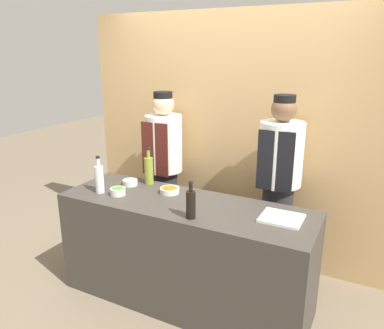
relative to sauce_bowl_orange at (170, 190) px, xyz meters
The scene contains 12 objects.
ground_plane 0.94m from the sauce_bowl_orange, 31.94° to the right, with size 14.00×14.00×0.00m, color #756651.
cabinet_wall 0.94m from the sauce_bowl_orange, 76.35° to the left, with size 3.06×0.18×2.40m.
counter 0.53m from the sauce_bowl_orange, 31.94° to the right, with size 2.06×0.66×0.88m.
sauce_bowl_orange is the anchor object (origin of this frame).
sauce_bowl_yellow 0.41m from the sauce_bowl_orange, behind, with size 0.13×0.13×0.05m.
sauce_bowl_green 0.43m from the sauce_bowl_orange, 147.25° to the right, with size 0.13×0.13×0.06m.
cutting_board 0.97m from the sauce_bowl_orange, ahead, with size 0.29×0.25×0.02m.
bottle_clear 0.60m from the sauce_bowl_orange, 154.25° to the right, with size 0.07×0.07×0.32m.
bottle_soy 0.53m from the sauce_bowl_orange, 42.61° to the right, with size 0.07×0.07×0.28m.
bottle_oil 0.33m from the sauce_bowl_orange, 157.17° to the left, with size 0.08×0.08×0.33m.
chef_left 0.63m from the sauce_bowl_orange, 125.42° to the left, with size 0.36×0.36×1.66m.
chef_right 0.94m from the sauce_bowl_orange, 33.24° to the left, with size 0.37×0.37×1.69m.
Camera 1 is at (1.31, -2.40, 2.03)m, focal length 35.00 mm.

